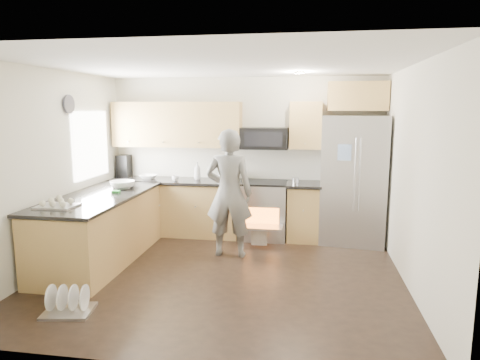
% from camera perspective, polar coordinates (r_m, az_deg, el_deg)
% --- Properties ---
extents(ground, '(4.50, 4.50, 0.00)m').
position_cam_1_polar(ground, '(5.58, -2.48, -12.50)').
color(ground, black).
rests_on(ground, ground).
extents(room_shell, '(4.54, 4.04, 2.62)m').
position_cam_1_polar(room_shell, '(5.22, -2.98, 4.93)').
color(room_shell, beige).
rests_on(room_shell, ground).
extents(back_cabinet_run, '(4.45, 0.64, 2.50)m').
position_cam_1_polar(back_cabinet_run, '(7.10, -4.38, 0.34)').
color(back_cabinet_run, '#A97F43').
rests_on(back_cabinet_run, ground).
extents(peninsula, '(0.96, 2.36, 1.04)m').
position_cam_1_polar(peninsula, '(6.22, -18.13, -6.12)').
color(peninsula, '#A97F43').
rests_on(peninsula, ground).
extents(stove_range, '(0.76, 0.97, 1.79)m').
position_cam_1_polar(stove_range, '(6.94, 3.12, -2.28)').
color(stove_range, '#B7B7BC').
rests_on(stove_range, ground).
extents(refrigerator, '(1.06, 0.87, 1.99)m').
position_cam_1_polar(refrigerator, '(6.89, 14.97, 0.01)').
color(refrigerator, '#B7B7BC').
rests_on(refrigerator, ground).
extents(person, '(0.67, 0.45, 1.82)m').
position_cam_1_polar(person, '(6.03, -1.47, -1.79)').
color(person, slate).
rests_on(person, ground).
extents(dish_rack, '(0.54, 0.45, 0.30)m').
position_cam_1_polar(dish_rack, '(4.94, -21.91, -15.22)').
color(dish_rack, '#B7B7BC').
rests_on(dish_rack, ground).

